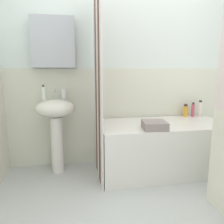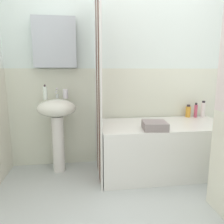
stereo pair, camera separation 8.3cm
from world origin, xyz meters
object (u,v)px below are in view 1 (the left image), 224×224
object	(u,v)px
soap_dispenser	(44,93)
bathtub	(161,147)
shampoo_bottle	(185,111)
sink	(56,120)
body_wash_bottle	(200,109)
conditioner_bottle	(193,110)
toothbrush_cup	(64,94)
towel_folded	(154,125)

from	to	relation	value
soap_dispenser	bathtub	world-z (taller)	soap_dispenser
soap_dispenser	shampoo_bottle	xyz separation A→B (m)	(1.77, 0.12, -0.28)
soap_dispenser	sink	bearing A→B (deg)	-2.89
body_wash_bottle	conditioner_bottle	bearing A→B (deg)	179.19
toothbrush_cup	body_wash_bottle	bearing A→B (deg)	0.71
bathtub	towel_folded	world-z (taller)	towel_folded
bathtub	conditioner_bottle	size ratio (longest dim) A/B	7.78
sink	body_wash_bottle	bearing A→B (deg)	2.96
body_wash_bottle	shampoo_bottle	bearing A→B (deg)	171.95
bathtub	conditioner_bottle	bearing A→B (deg)	26.66
soap_dispenser	towel_folded	bearing A→B (deg)	-19.37
bathtub	body_wash_bottle	distance (m)	0.79
shampoo_bottle	towel_folded	size ratio (longest dim) A/B	0.66
soap_dispenser	conditioner_bottle	size ratio (longest dim) A/B	0.88
body_wash_bottle	shampoo_bottle	xyz separation A→B (m)	(-0.19, 0.03, -0.03)
soap_dispenser	toothbrush_cup	size ratio (longest dim) A/B	1.55
shampoo_bottle	towel_folded	bearing A→B (deg)	-140.53
conditioner_bottle	shampoo_bottle	world-z (taller)	conditioner_bottle
toothbrush_cup	body_wash_bottle	size ratio (longest dim) A/B	0.50
conditioner_bottle	towel_folded	distance (m)	0.87
conditioner_bottle	sink	bearing A→B (deg)	-176.82
body_wash_bottle	towel_folded	size ratio (longest dim) A/B	0.86
bathtub	body_wash_bottle	bearing A→B (deg)	22.79
bathtub	toothbrush_cup	bearing A→B (deg)	167.60
soap_dispenser	conditioner_bottle	bearing A→B (deg)	2.79
soap_dispenser	conditioner_bottle	distance (m)	1.88
bathtub	shampoo_bottle	xyz separation A→B (m)	(0.44, 0.29, 0.36)
toothbrush_cup	towel_folded	distance (m)	1.08
sink	towel_folded	bearing A→B (deg)	-21.12
sink	soap_dispenser	xyz separation A→B (m)	(-0.12, 0.01, 0.30)
body_wash_bottle	shampoo_bottle	size ratio (longest dim) A/B	1.31
toothbrush_cup	bathtub	size ratio (longest dim) A/B	0.07
soap_dispenser	towel_folded	distance (m)	1.25
toothbrush_cup	towel_folded	world-z (taller)	toothbrush_cup
sink	bathtub	distance (m)	1.27
sink	towel_folded	distance (m)	1.10
body_wash_bottle	sink	bearing A→B (deg)	-177.04
soap_dispenser	body_wash_bottle	world-z (taller)	soap_dispenser
body_wash_bottle	soap_dispenser	bearing A→B (deg)	-177.39
toothbrush_cup	conditioner_bottle	bearing A→B (deg)	0.80
soap_dispenser	toothbrush_cup	distance (m)	0.23
soap_dispenser	bathtub	bearing A→B (deg)	-7.56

